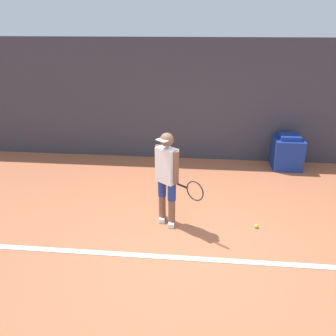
{
  "coord_description": "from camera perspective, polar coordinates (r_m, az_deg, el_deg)",
  "views": [
    {
      "loc": [
        0.05,
        -4.27,
        3.2
      ],
      "look_at": [
        -0.42,
        0.73,
        0.95
      ],
      "focal_mm": 35.0,
      "sensor_mm": 36.0,
      "label": 1
    }
  ],
  "objects": [
    {
      "name": "ground_plane",
      "position": [
        5.34,
        3.86,
        -12.76
      ],
      "size": [
        24.0,
        24.0,
        0.0
      ],
      "primitive_type": "plane",
      "color": "#B76642"
    },
    {
      "name": "back_wall",
      "position": [
        8.01,
        5.02,
        11.42
      ],
      "size": [
        24.0,
        0.1,
        2.89
      ],
      "color": "#383842",
      "rests_on": "ground_plane"
    },
    {
      "name": "court_baseline",
      "position": [
        5.02,
        3.7,
        -15.47
      ],
      "size": [
        21.6,
        0.1,
        0.01
      ],
      "color": "white",
      "rests_on": "ground_plane"
    },
    {
      "name": "tennis_player",
      "position": [
        5.33,
        -0.09,
        -1.36
      ],
      "size": [
        0.81,
        0.64,
        1.63
      ],
      "rotation": [
        0.0,
        0.0,
        -0.64
      ],
      "color": "brown",
      "rests_on": "ground_plane"
    },
    {
      "name": "tennis_ball",
      "position": [
        5.83,
        15.11,
        -9.72
      ],
      "size": [
        0.07,
        0.07,
        0.07
      ],
      "color": "#D1E533",
      "rests_on": "ground_plane"
    },
    {
      "name": "covered_chair",
      "position": [
        8.2,
        20.03,
        2.6
      ],
      "size": [
        0.65,
        0.62,
        0.82
      ],
      "color": "navy",
      "rests_on": "ground_plane"
    }
  ]
}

